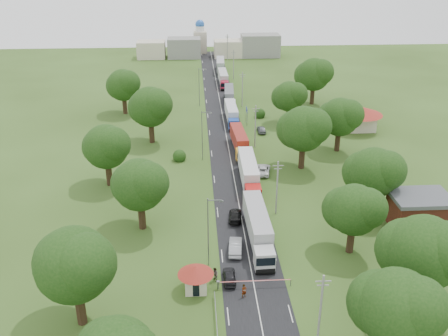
{
  "coord_description": "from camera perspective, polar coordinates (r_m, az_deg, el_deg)",
  "views": [
    {
      "loc": [
        -6.84,
        -74.64,
        39.05
      ],
      "look_at": [
        -1.95,
        4.27,
        3.0
      ],
      "focal_mm": 40.0,
      "sensor_mm": 36.0,
      "label": 1
    }
  ],
  "objects": [
    {
      "name": "car_verge_near",
      "position": [
        91.98,
        4.49,
        -0.18
      ],
      "size": [
        3.51,
        5.74,
        1.49
      ],
      "primitive_type": "imported",
      "rotation": [
        0.0,
        0.0,
        2.94
      ],
      "color": "silver",
      "rests_on": "ground"
    },
    {
      "name": "pole_0",
      "position": [
        53.89,
        10.96,
        -15.65
      ],
      "size": [
        1.6,
        0.24,
        9.0
      ],
      "color": "gray",
      "rests_on": "ground"
    },
    {
      "name": "info_sign",
      "position": [
        116.04,
        2.61,
        6.39
      ],
      "size": [
        0.12,
        3.1,
        4.1
      ],
      "color": "slate",
      "rests_on": "ground"
    },
    {
      "name": "pedestrian_near",
      "position": [
        61.45,
        2.31,
        -13.89
      ],
      "size": [
        0.78,
        0.68,
        1.81
      ],
      "primitive_type": "imported",
      "rotation": [
        0.0,
        0.0,
        0.46
      ],
      "color": "gray",
      "rests_on": "ground"
    },
    {
      "name": "car_verge_far",
      "position": [
        111.98,
        4.3,
        4.42
      ],
      "size": [
        1.84,
        4.27,
        1.44
      ],
      "primitive_type": "imported",
      "rotation": [
        0.0,
        0.0,
        3.17
      ],
      "color": "slate",
      "rests_on": "ground"
    },
    {
      "name": "pole_1",
      "position": [
        76.87,
        6.08,
        -2.19
      ],
      "size": [
        1.6,
        0.24,
        9.0
      ],
      "color": "gray",
      "rests_on": "ground"
    },
    {
      "name": "tree_4",
      "position": [
        92.52,
        9.07,
        4.49
      ],
      "size": [
        9.6,
        9.6,
        12.05
      ],
      "color": "#382616",
      "rests_on": "ground"
    },
    {
      "name": "tree_11",
      "position": [
        87.24,
        -13.32,
        2.43
      ],
      "size": [
        8.8,
        8.8,
        11.07
      ],
      "color": "#382616",
      "rests_on": "ground"
    },
    {
      "name": "truck_5",
      "position": [
        150.04,
        -0.09,
        10.22
      ],
      "size": [
        2.51,
        13.65,
        3.78
      ],
      "color": "maroon",
      "rests_on": "ground"
    },
    {
      "name": "lamp_1",
      "position": [
        95.71,
        -2.43,
        4.0
      ],
      "size": [
        2.03,
        0.22,
        10.0
      ],
      "color": "slate",
      "rests_on": "ground"
    },
    {
      "name": "car_lane_front",
      "position": [
        64.05,
        0.62,
        -12.3
      ],
      "size": [
        1.65,
        3.99,
        1.35
      ],
      "primitive_type": "imported",
      "rotation": [
        0.0,
        0.0,
        3.13
      ],
      "color": "black",
      "rests_on": "ground"
    },
    {
      "name": "church",
      "position": [
        195.58,
        -2.75,
        14.57
      ],
      "size": [
        5.0,
        5.0,
        12.3
      ],
      "color": "beige",
      "rests_on": "ground"
    },
    {
      "name": "guard_booth",
      "position": [
        61.84,
        -3.25,
        -12.15
      ],
      "size": [
        4.4,
        4.4,
        3.45
      ],
      "color": "beige",
      "rests_on": "ground"
    },
    {
      "name": "house_cream",
      "position": [
        116.45,
        15.17,
        5.94
      ],
      "size": [
        10.08,
        10.08,
        5.8
      ],
      "color": "beige",
      "rests_on": "ground"
    },
    {
      "name": "tree_3",
      "position": [
        78.7,
        16.72,
        -0.44
      ],
      "size": [
        8.8,
        8.8,
        11.07
      ],
      "color": "#382616",
      "rests_on": "ground"
    },
    {
      "name": "lamp_0",
      "position": [
        64.11,
        -1.7,
        -7.0
      ],
      "size": [
        2.03,
        0.22,
        10.0
      ],
      "color": "slate",
      "rests_on": "ground"
    },
    {
      "name": "boom_barrier",
      "position": [
        62.85,
        2.25,
        -12.89
      ],
      "size": [
        9.22,
        0.35,
        1.18
      ],
      "color": "slate",
      "rests_on": "ground"
    },
    {
      "name": "house_brick",
      "position": [
        79.54,
        21.38,
        -4.57
      ],
      "size": [
        8.6,
        6.6,
        5.2
      ],
      "color": "maroon",
      "rests_on": "ground"
    },
    {
      "name": "pole_5",
      "position": [
        183.31,
        0.39,
        13.71
      ],
      "size": [
        1.6,
        0.24,
        9.0
      ],
      "color": "gray",
      "rests_on": "ground"
    },
    {
      "name": "truck_3",
      "position": [
        117.97,
        0.87,
        6.22
      ],
      "size": [
        2.56,
        13.86,
        3.84
      ],
      "color": "#1A40A1",
      "rests_on": "ground"
    },
    {
      "name": "tree_9",
      "position": [
        56.17,
        -16.75,
        -10.43
      ],
      "size": [
        9.6,
        9.6,
        12.05
      ],
      "color": "#382616",
      "rests_on": "ground"
    },
    {
      "name": "truck_2",
      "position": [
        101.38,
        1.77,
        3.08
      ],
      "size": [
        2.97,
        13.86,
        3.83
      ],
      "color": "orange",
      "rests_on": "ground"
    },
    {
      "name": "tree_6",
      "position": [
        116.54,
        7.47,
        8.13
      ],
      "size": [
        8.0,
        8.0,
        10.1
      ],
      "color": "#382616",
      "rests_on": "ground"
    },
    {
      "name": "tree_7",
      "position": [
        132.29,
        10.21,
        10.49
      ],
      "size": [
        9.6,
        9.6,
        12.05
      ],
      "color": "#382616",
      "rests_on": "ground"
    },
    {
      "name": "lamp_2",
      "position": [
        129.07,
        -2.8,
        9.44
      ],
      "size": [
        2.03,
        0.22,
        10.0
      ],
      "color": "slate",
      "rests_on": "ground"
    },
    {
      "name": "tree_5",
      "position": [
        102.25,
        13.09,
        5.73
      ],
      "size": [
        8.8,
        8.8,
        11.07
      ],
      "color": "#382616",
      "rests_on": "ground"
    },
    {
      "name": "pole_4",
      "position": [
        155.98,
        1.11,
        11.78
      ],
      "size": [
        1.6,
        0.24,
        9.0
      ],
      "color": "gray",
      "rests_on": "ground"
    },
    {
      "name": "tree_13",
      "position": [
        125.14,
        -11.46,
        9.29
      ],
      "size": [
        8.8,
        8.8,
        11.07
      ],
      "color": "#382616",
      "rests_on": "ground"
    },
    {
      "name": "truck_1",
      "position": [
        86.81,
        2.85,
        -0.58
      ],
      "size": [
        2.75,
        15.49,
        4.3
      ],
      "color": "red",
      "rests_on": "ground"
    },
    {
      "name": "tree_2",
      "position": [
        68.64,
        14.63,
        -4.58
      ],
      "size": [
        8.0,
        8.0,
        10.1
      ],
      "color": "#382616",
      "rests_on": "ground"
    },
    {
      "name": "car_lane_mid",
      "position": [
        69.35,
        1.31,
        -8.97
      ],
      "size": [
        2.21,
        5.04,
        1.61
      ],
      "primitive_type": "imported",
      "rotation": [
        0.0,
        0.0,
        3.04
      ],
      "color": "#A0A3A8",
      "rests_on": "ground"
    },
    {
      "name": "tree_10",
      "position": [
        72.65,
        -9.64,
        -1.84
      ],
      "size": [
        8.8,
        8.8,
        11.07
      ],
      "color": "#382616",
      "rests_on": "ground"
    },
    {
      "name": "pole_3",
      "position": [
        128.92,
        2.1,
        9.03
      ],
      "size": [
        1.6,
        0.24,
        9.0
      ],
      "color": "gray",
      "rests_on": "ground"
    },
    {
      "name": "tree_0",
      "position": [
        52.17,
        19.11,
        -14.7
      ],
      "size": [
        8.8,
        8.8,
        11.07
      ],
      "color": "#382616",
      "rests_on": "ground"
    },
    {
      "name": "road",
      "position": [
        102.61,
        0.55,
        2.14
      ],
      "size": [
        8.0,
        200.0,
        0.04
      ],
      "primitive_type": "cube",
      "color": "black",
      "rests_on": "ground"
    },
    {
      "name": "ground",
      "position": [
        84.52,
        1.5,
        -3.02
      ],
      "size": [
        260.0,
        260.0,
        0.0
      ],
      "primitive_type": "plane",
      "color": "#2E4717",
      "rests_on": "ground"
    },
    {
      "name": "truck_4",
      "position": [
        132.21,
        0.61,
        8.24
      ],
      "size": [
        3.0,
        13.66,
        3.77
      ],
      "color": "white",
      "rests_on": "ground"
    },
    {
      "name": "tree_1",
      "position": [
        59.98,
        21.8,
        -8.82
      ],
      "size": [
        9.6,
        9.6,
        12.05
      ],
      "color": "#382616",
      "rests_on": "ground"
    },
    {
      "name": "truck_0",
      "position": [
        70.9,
        3.91,
        -6.77
      ],
      "size": [
        2.94,
        15.69,
        4.34
      ],
      "color": "silver",
      "rests_on": "ground"
    },
    {
      "name": "distant_town",
      "position": [
        188.18,
        -1.22,
        13.61
      ],
      "size": [
        52.0,
        8.0,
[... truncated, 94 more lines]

